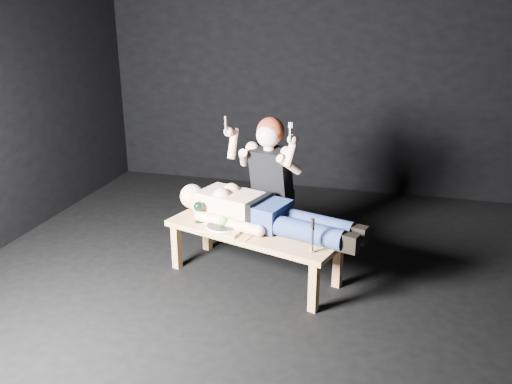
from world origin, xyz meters
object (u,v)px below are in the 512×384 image
(table, at_px, (254,253))
(kneeling_woman, at_px, (275,185))
(lying_man, at_px, (265,210))
(serving_tray, at_px, (222,228))
(carving_knife, at_px, (312,236))
(goblet, at_px, (199,212))

(table, relative_size, kneeling_woman, 1.10)
(lying_man, bearing_deg, kneeling_woman, 108.84)
(serving_tray, bearing_deg, kneeling_woman, 61.99)
(kneeling_woman, distance_m, serving_tray, 0.70)
(kneeling_woman, relative_size, carving_knife, 4.92)
(lying_man, xyz_separation_m, goblet, (-0.56, -0.06, -0.05))
(table, distance_m, serving_tray, 0.36)
(table, height_order, lying_man, lying_man)
(kneeling_woman, bearing_deg, table, -84.29)
(lying_man, height_order, kneeling_woman, kneeling_woman)
(goblet, bearing_deg, table, -1.14)
(table, relative_size, goblet, 8.06)
(table, distance_m, kneeling_woman, 0.66)
(table, relative_size, serving_tray, 4.19)
(kneeling_woman, height_order, serving_tray, kneeling_woman)
(table, relative_size, lying_man, 0.93)
(table, bearing_deg, carving_knife, -14.81)
(serving_tray, relative_size, goblet, 1.92)
(table, bearing_deg, serving_tray, -140.97)
(table, relative_size, carving_knife, 5.41)
(lying_man, height_order, carving_knife, lying_man)
(kneeling_woman, bearing_deg, goblet, -126.36)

